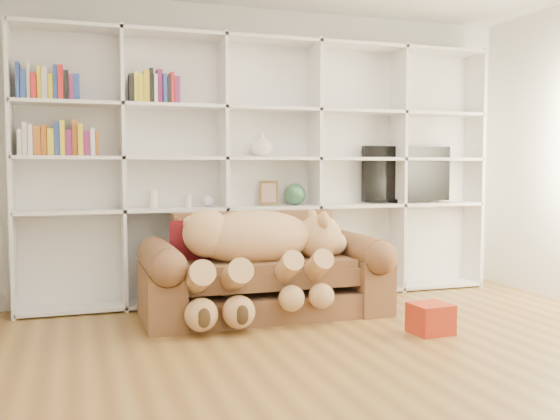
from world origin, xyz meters
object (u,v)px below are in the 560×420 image
object	(u,v)px
teddy_bear	(257,248)
gift_box	(431,319)
tv	(406,175)
sofa	(264,277)

from	to	relation	value
teddy_bear	gift_box	size ratio (longest dim) A/B	5.32
teddy_bear	tv	bearing A→B (deg)	22.22
teddy_bear	tv	distance (m)	2.05
teddy_bear	tv	xyz separation A→B (m)	(1.79, 0.81, 0.56)
gift_box	tv	size ratio (longest dim) A/B	0.29
sofa	teddy_bear	bearing A→B (deg)	-121.84
sofa	teddy_bear	xyz separation A→B (m)	(-0.10, -0.17, 0.26)
tv	teddy_bear	bearing A→B (deg)	-155.82
gift_box	sofa	bearing A→B (deg)	135.89
sofa	gift_box	xyz separation A→B (m)	(0.99, -0.96, -0.21)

